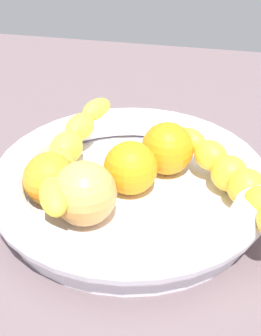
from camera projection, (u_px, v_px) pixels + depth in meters
The scene contains 8 objects.
kitchen_counter at pixel (130, 211), 50.90cm from camera, with size 120.00×120.00×3.00cm, color #6B595D.
fruit_bowl at pixel (130, 181), 48.58cm from camera, with size 30.91×30.91×5.37cm.
banana_draped_left at pixel (67, 153), 50.27cm from camera, with size 25.67×7.75×4.86cm.
banana_draped_right at pixel (234, 179), 45.91cm from camera, with size 17.91×13.41×4.67cm.
orange_front at pixel (133, 169), 47.40cm from camera, with size 6.04×6.04×6.04cm, color orange.
orange_mid_left at pixel (50, 179), 45.96cm from camera, with size 5.78×5.78×5.78cm, color orange.
orange_mid_right at pixel (167, 148), 50.95cm from camera, with size 6.26×6.26×6.26cm, color orange.
peach_blush at pixel (84, 193), 43.10cm from camera, with size 6.62×6.62×6.62cm, color #F1A957.
Camera 1 is at (-38.91, -9.43, 33.34)cm, focal length 46.18 mm.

